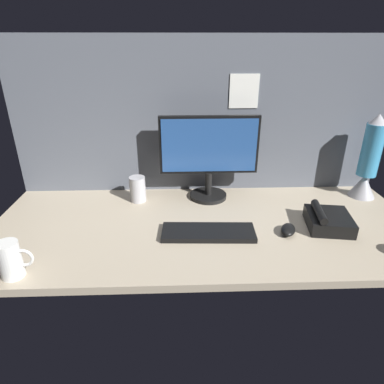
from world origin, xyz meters
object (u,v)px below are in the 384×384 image
Objects in this scene: keyboard at (208,232)px; mouse at (288,230)px; mug_ceramic_white at (11,260)px; desk_phone at (328,220)px; lava_lamp at (368,164)px; mug_steel at (138,189)px; monitor at (209,153)px.

mouse is at bearing 1.90° from keyboard.
mug_ceramic_white is at bearing -144.20° from mouse.
desk_phone is at bearing 13.24° from mug_ceramic_white.
mouse is at bearing -144.59° from lava_lamp.
keyboard is at bearing -157.80° from mouse.
desk_phone is at bearing -18.92° from mug_steel.
desk_phone is at bearing -135.37° from lava_lamp.
mug_steel is at bearing 175.69° from mouse.
mouse is at bearing 13.06° from mug_ceramic_white.
lava_lamp is (145.25, 56.33, 10.71)cm from mug_ceramic_white.
keyboard is 50.05cm from desk_phone.
keyboard is 3.85× the size of mouse.
mug_ceramic_white is at bearing -139.66° from monitor.
lava_lamp reaches higher than monitor.
mug_steel is 65.05cm from mug_ceramic_white.
monitor is 76.77cm from lava_lamp.
keyboard is 70.09cm from mug_ceramic_white.
monitor is 38.05cm from mug_steel.
lava_lamp is (110.69, 1.22, 11.00)cm from mug_steel.
monitor is at bearing 5.41° from mug_steel.
mug_steel is at bearing -174.59° from monitor.
mug_ceramic_white reaches higher than mouse.
mouse reaches higher than keyboard.
lava_lamp is at bearing 0.63° from mug_steel.
keyboard is 3.03× the size of mug_steel.
monitor is at bearing 178.50° from lava_lamp.
keyboard is 1.73× the size of desk_phone.
desk_phone is (47.10, -31.09, -19.42)cm from monitor.
lava_lamp is at bearing 58.16° from mouse.
monitor reaches higher than mug_ceramic_white.
mug_ceramic_white is 156.16cm from lava_lamp.
monitor is 1.26× the size of keyboard.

